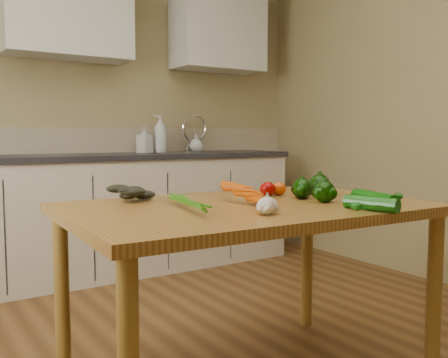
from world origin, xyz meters
TOP-DOWN VIEW (x-y plane):
  - room at (0.00, 0.17)m, footprint 4.04×5.04m
  - counter_run at (0.21, 2.19)m, footprint 2.84×0.64m
  - upper_cabinets at (0.51, 2.32)m, footprint 2.15×0.35m
  - table at (0.00, 0.23)m, footprint 1.46×0.98m
  - soap_bottle_a at (0.62, 2.30)m, footprint 0.16×0.16m
  - soap_bottle_b at (0.48, 2.28)m, footprint 0.13×0.13m
  - soap_bottle_c at (0.97, 2.31)m, footprint 0.14×0.14m
  - carrot_bunch at (-0.09, 0.22)m, footprint 0.27×0.21m
  - leafy_greens at (-0.35, 0.56)m, footprint 0.20×0.18m
  - garlic_bulb at (-0.10, -0.03)m, footprint 0.07×0.07m
  - pepper_a at (0.30, 0.23)m, footprint 0.09×0.09m
  - pepper_b at (0.44, 0.27)m, footprint 0.10×0.10m
  - pepper_c at (0.29, 0.09)m, footprint 0.09×0.09m
  - tomato_a at (0.23, 0.38)m, footprint 0.07×0.07m
  - tomato_b at (0.28, 0.38)m, footprint 0.07×0.07m
  - tomato_c at (0.41, 0.37)m, footprint 0.07×0.07m
  - zucchini_a at (0.42, -0.06)m, footprint 0.10×0.24m
  - zucchini_b at (0.27, -0.17)m, footprint 0.10×0.21m

SIDE VIEW (x-z plane):
  - counter_run at x=0.21m, z-range -0.11..1.03m
  - table at x=0.00m, z-range 0.30..1.06m
  - zucchini_a at x=0.42m, z-range 0.76..0.82m
  - zucchini_b at x=0.27m, z-range 0.76..0.82m
  - garlic_bulb at x=-0.10m, z-range 0.76..0.83m
  - tomato_b at x=0.28m, z-range 0.76..0.83m
  - tomato_a at x=0.23m, z-range 0.76..0.83m
  - tomato_c at x=0.41m, z-range 0.76..0.83m
  - carrot_bunch at x=-0.09m, z-range 0.76..0.83m
  - pepper_c at x=0.29m, z-range 0.76..0.85m
  - pepper_a at x=0.30m, z-range 0.76..0.85m
  - pepper_b at x=0.44m, z-range 0.76..0.86m
  - leafy_greens at x=-0.35m, z-range 0.76..0.86m
  - soap_bottle_c at x=0.97m, z-range 0.90..1.04m
  - soap_bottle_b at x=0.48m, z-range 0.90..1.11m
  - soap_bottle_a at x=0.62m, z-range 0.90..1.20m
  - room at x=0.00m, z-range -0.07..2.57m
  - upper_cabinets at x=0.51m, z-range 1.60..2.30m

